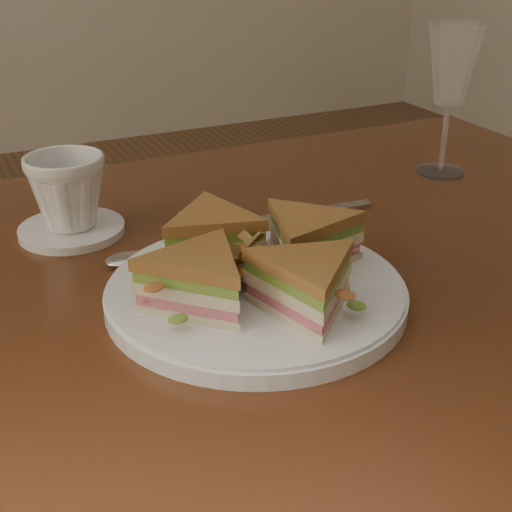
# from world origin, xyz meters

# --- Properties ---
(table) EXTENTS (1.20, 0.80, 0.75)m
(table) POSITION_xyz_m (0.00, 0.00, 0.65)
(table) COLOR #35190C
(table) RESTS_ON ground
(plate) EXTENTS (0.30, 0.30, 0.02)m
(plate) POSITION_xyz_m (-0.04, -0.08, 0.76)
(plate) COLOR silver
(plate) RESTS_ON table
(sandwich_wedges) EXTENTS (0.28, 0.28, 0.06)m
(sandwich_wedges) POSITION_xyz_m (-0.04, -0.08, 0.80)
(sandwich_wedges) COLOR beige
(sandwich_wedges) RESTS_ON plate
(crisps_mound) EXTENTS (0.09, 0.09, 0.05)m
(crisps_mound) POSITION_xyz_m (-0.04, -0.08, 0.79)
(crisps_mound) COLOR #BC6018
(crisps_mound) RESTS_ON plate
(spoon) EXTENTS (0.18, 0.04, 0.01)m
(spoon) POSITION_xyz_m (-0.11, 0.06, 0.75)
(spoon) COLOR silver
(spoon) RESTS_ON table
(knife) EXTENTS (0.22, 0.03, 0.00)m
(knife) POSITION_xyz_m (0.09, 0.09, 0.75)
(knife) COLOR silver
(knife) RESTS_ON table
(wine_glass) EXTENTS (0.08, 0.08, 0.21)m
(wine_glass) POSITION_xyz_m (0.37, 0.15, 0.90)
(wine_glass) COLOR white
(wine_glass) RESTS_ON table
(saucer) EXTENTS (0.13, 0.13, 0.01)m
(saucer) POSITION_xyz_m (-0.17, 0.17, 0.76)
(saucer) COLOR silver
(saucer) RESTS_ON table
(coffee_cup) EXTENTS (0.12, 0.12, 0.09)m
(coffee_cup) POSITION_xyz_m (-0.17, 0.17, 0.80)
(coffee_cup) COLOR silver
(coffee_cup) RESTS_ON saucer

